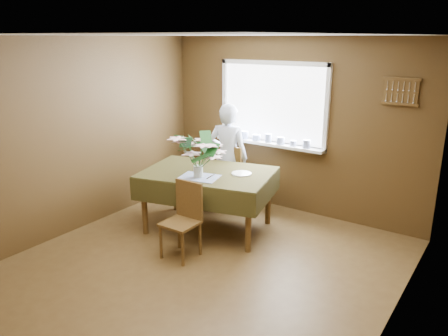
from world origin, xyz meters
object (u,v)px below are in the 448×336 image
Objects in this scene: chair_near at (184,216)px; flower_bouquet at (198,151)px; chair_far at (232,174)px; seated_woman at (228,158)px; dining_table at (208,179)px.

flower_bouquet reaches higher than chair_near.
chair_near is at bearing 100.93° from chair_far.
seated_woman is at bearing 79.77° from chair_far.
dining_table is 0.79m from chair_near.
seated_woman is (-0.01, -0.10, 0.27)m from chair_far.
dining_table is at bearing 100.22° from flower_bouquet.
dining_table is 0.51m from flower_bouquet.
chair_near is 0.83m from flower_bouquet.
seated_woman is (-0.38, 1.48, 0.31)m from chair_near.
seated_woman is at bearing 104.14° from chair_near.
flower_bouquet is at bearing -93.32° from dining_table.
chair_far is 1.60× the size of flower_bouquet.
chair_near is at bearing 86.76° from seated_woman.
flower_bouquet is (0.21, -1.09, 0.61)m from chair_far.
chair_near is 0.56× the size of seated_woman.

